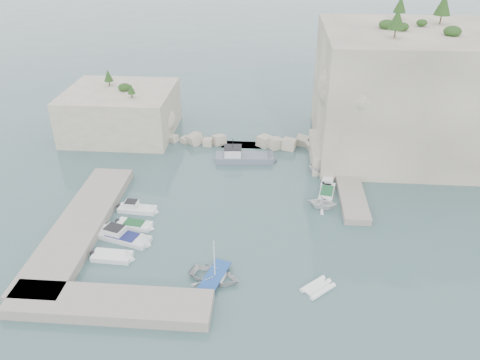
# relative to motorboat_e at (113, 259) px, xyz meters

# --- Properties ---
(ground) EXTENTS (400.00, 400.00, 0.00)m
(ground) POSITION_rel_motorboat_e_xyz_m (11.97, 5.71, 0.00)
(ground) COLOR #405F60
(ground) RESTS_ON ground
(cliff_east) EXTENTS (26.00, 22.00, 17.00)m
(cliff_east) POSITION_rel_motorboat_e_xyz_m (34.97, 28.71, 8.50)
(cliff_east) COLOR beige
(cliff_east) RESTS_ON ground
(cliff_terrace) EXTENTS (8.00, 10.00, 2.50)m
(cliff_terrace) POSITION_rel_motorboat_e_xyz_m (24.97, 23.71, 1.25)
(cliff_terrace) COLOR beige
(cliff_terrace) RESTS_ON ground
(outcrop_west) EXTENTS (16.00, 14.00, 7.00)m
(outcrop_west) POSITION_rel_motorboat_e_xyz_m (-8.03, 30.71, 3.50)
(outcrop_west) COLOR beige
(outcrop_west) RESTS_ON ground
(quay_west) EXTENTS (5.00, 24.00, 1.10)m
(quay_west) POSITION_rel_motorboat_e_xyz_m (-5.03, 4.71, 0.55)
(quay_west) COLOR #9E9689
(quay_west) RESTS_ON ground
(quay_south) EXTENTS (18.00, 4.00, 1.10)m
(quay_south) POSITION_rel_motorboat_e_xyz_m (1.97, -6.79, 0.55)
(quay_south) COLOR #9E9689
(quay_south) RESTS_ON ground
(ledge_east) EXTENTS (3.00, 16.00, 0.80)m
(ledge_east) POSITION_rel_motorboat_e_xyz_m (25.47, 15.71, 0.40)
(ledge_east) COLOR #9E9689
(ledge_east) RESTS_ON ground
(breakwater) EXTENTS (28.00, 3.00, 1.40)m
(breakwater) POSITION_rel_motorboat_e_xyz_m (10.97, 27.71, 0.70)
(breakwater) COLOR beige
(breakwater) RESTS_ON ground
(motorboat_e) EXTENTS (4.40, 1.98, 0.70)m
(motorboat_e) POSITION_rel_motorboat_e_xyz_m (0.00, 0.00, 0.00)
(motorboat_e) COLOR white
(motorboat_e) RESTS_ON ground
(motorboat_c) EXTENTS (4.48, 2.26, 0.70)m
(motorboat_c) POSITION_rel_motorboat_e_xyz_m (0.71, 5.57, 0.00)
(motorboat_c) COLOR white
(motorboat_c) RESTS_ON ground
(motorboat_d) EXTENTS (7.06, 3.92, 1.40)m
(motorboat_d) POSITION_rel_motorboat_e_xyz_m (0.08, 3.26, 0.00)
(motorboat_d) COLOR silver
(motorboat_d) RESTS_ON ground
(motorboat_b) EXTENTS (4.91, 1.90, 1.40)m
(motorboat_b) POSITION_rel_motorboat_e_xyz_m (0.20, 8.68, 0.00)
(motorboat_b) COLOR white
(motorboat_b) RESTS_ON ground
(rowboat) EXTENTS (5.74, 4.77, 1.03)m
(rowboat) POSITION_rel_motorboat_e_xyz_m (10.68, -2.24, 0.00)
(rowboat) COLOR silver
(rowboat) RESTS_ON ground
(inflatable_dinghy) EXTENTS (3.51, 3.40, 0.44)m
(inflatable_dinghy) POSITION_rel_motorboat_e_xyz_m (20.32, -2.86, 0.00)
(inflatable_dinghy) COLOR white
(inflatable_dinghy) RESTS_ON ground
(tender_east_a) EXTENTS (4.00, 3.63, 1.83)m
(tender_east_a) POSITION_rel_motorboat_e_xyz_m (21.71, 11.06, 0.00)
(tender_east_a) COLOR white
(tender_east_a) RESTS_ON ground
(tender_east_b) EXTENTS (2.62, 5.13, 0.70)m
(tender_east_b) POSITION_rel_motorboat_e_xyz_m (22.53, 14.17, 0.00)
(tender_east_b) COLOR silver
(tender_east_b) RESTS_ON ground
(tender_east_c) EXTENTS (2.33, 4.44, 0.70)m
(tender_east_c) POSITION_rel_motorboat_e_xyz_m (22.99, 17.51, 0.00)
(tender_east_c) COLOR white
(tender_east_c) RESTS_ON ground
(tender_east_d) EXTENTS (4.50, 1.83, 1.72)m
(tender_east_d) POSITION_rel_motorboat_e_xyz_m (22.78, 19.44, 0.00)
(tender_east_d) COLOR silver
(tender_east_d) RESTS_ON ground
(work_boat) EXTENTS (9.02, 3.21, 2.20)m
(work_boat) POSITION_rel_motorboat_e_xyz_m (11.74, 22.55, 0.00)
(work_boat) COLOR slate
(work_boat) RESTS_ON ground
(rowboat_mast) EXTENTS (0.10, 0.10, 4.20)m
(rowboat_mast) POSITION_rel_motorboat_e_xyz_m (10.68, -2.24, 2.61)
(rowboat_mast) COLOR white
(rowboat_mast) RESTS_ON rowboat
(vegetation) EXTENTS (53.48, 13.88, 13.40)m
(vegetation) POSITION_rel_motorboat_e_xyz_m (29.80, 30.11, 17.93)
(vegetation) COLOR #1E4219
(vegetation) RESTS_ON ground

